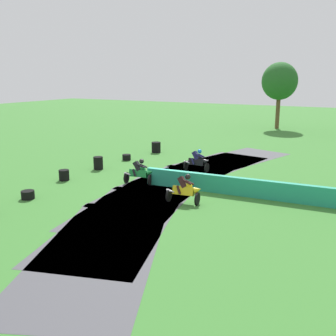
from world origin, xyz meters
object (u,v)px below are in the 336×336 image
at_px(motorcycle_lead_black, 198,161).
at_px(tire_stack_far, 64,175).
at_px(tire_stack_extra_a, 28,195).
at_px(tire_stack_near, 156,147).
at_px(motorcycle_chase_green, 140,172).
at_px(motorcycle_trailing_yellow, 185,189).
at_px(tire_stack_mid_a, 127,157).
at_px(traffic_cone, 299,186).
at_px(tire_stack_mid_b, 98,163).

distance_m(motorcycle_lead_black, tire_stack_far, 7.98).
bearing_deg(tire_stack_extra_a, tire_stack_near, 91.96).
xyz_separation_m(motorcycle_chase_green, motorcycle_trailing_yellow, (3.61, -1.78, -0.01)).
height_order(motorcycle_trailing_yellow, tire_stack_far, motorcycle_trailing_yellow).
bearing_deg(tire_stack_mid_a, traffic_cone, -9.27).
bearing_deg(motorcycle_chase_green, traffic_cone, 19.50).
xyz_separation_m(motorcycle_trailing_yellow, tire_stack_extra_a, (-6.89, -3.05, -0.44)).
height_order(motorcycle_chase_green, tire_stack_mid_b, motorcycle_chase_green).
bearing_deg(traffic_cone, tire_stack_mid_b, -174.47).
xyz_separation_m(motorcycle_lead_black, tire_stack_far, (-5.74, -5.53, -0.36)).
relative_size(tire_stack_mid_b, traffic_cone, 1.82).
bearing_deg(tire_stack_near, tire_stack_extra_a, -88.04).
xyz_separation_m(motorcycle_lead_black, tire_stack_mid_b, (-5.72, -2.48, -0.26)).
bearing_deg(motorcycle_trailing_yellow, tire_stack_mid_b, 156.22).
distance_m(motorcycle_trailing_yellow, tire_stack_mid_a, 10.14).
relative_size(tire_stack_mid_a, tire_stack_mid_b, 0.73).
height_order(motorcycle_lead_black, traffic_cone, motorcycle_lead_black).
xyz_separation_m(motorcycle_chase_green, tire_stack_extra_a, (-3.28, -4.84, -0.46)).
relative_size(motorcycle_lead_black, motorcycle_chase_green, 1.00).
bearing_deg(motorcycle_trailing_yellow, traffic_cone, 46.93).
height_order(tire_stack_far, traffic_cone, tire_stack_far).
xyz_separation_m(tire_stack_near, tire_stack_far, (-0.43, -9.58, -0.10)).
bearing_deg(tire_stack_mid_a, tire_stack_extra_a, -84.93).
bearing_deg(traffic_cone, motorcycle_chase_green, -160.50).
bearing_deg(tire_stack_near, tire_stack_mid_a, -96.77).
xyz_separation_m(motorcycle_chase_green, tire_stack_mid_b, (-4.13, 1.63, -0.26)).
bearing_deg(tire_stack_mid_a, tire_stack_mid_b, -90.10).
height_order(motorcycle_trailing_yellow, traffic_cone, motorcycle_trailing_yellow).
bearing_deg(tire_stack_extra_a, motorcycle_trailing_yellow, 23.93).
xyz_separation_m(tire_stack_mid_b, tire_stack_extra_a, (0.86, -6.47, -0.20)).
distance_m(tire_stack_near, tire_stack_extra_a, 13.01).
bearing_deg(motorcycle_lead_black, motorcycle_chase_green, -111.17).
distance_m(tire_stack_mid_a, tire_stack_far, 6.17).
relative_size(tire_stack_mid_a, tire_stack_extra_a, 0.93).
height_order(tire_stack_mid_a, tire_stack_mid_b, tire_stack_mid_b).
height_order(motorcycle_lead_black, tire_stack_extra_a, motorcycle_lead_black).
bearing_deg(motorcycle_chase_green, tire_stack_mid_a, 130.97).
height_order(motorcycle_chase_green, tire_stack_near, motorcycle_chase_green).
distance_m(motorcycle_trailing_yellow, tire_stack_extra_a, 7.55).
height_order(motorcycle_trailing_yellow, tire_stack_mid_a, motorcycle_trailing_yellow).
bearing_deg(tire_stack_extra_a, tire_stack_far, 104.34).
distance_m(motorcycle_lead_black, tire_stack_extra_a, 10.19).
bearing_deg(tire_stack_mid_b, tire_stack_far, -90.35).
height_order(tire_stack_near, tire_stack_far, tire_stack_near).
xyz_separation_m(motorcycle_trailing_yellow, tire_stack_far, (-7.76, 0.36, -0.34)).
height_order(tire_stack_near, tire_stack_mid_a, tire_stack_near).
height_order(motorcycle_chase_green, tire_stack_extra_a, motorcycle_chase_green).
relative_size(tire_stack_mid_b, tire_stack_extra_a, 1.27).
bearing_deg(traffic_cone, tire_stack_extra_a, -145.65).
xyz_separation_m(tire_stack_mid_a, tire_stack_far, (-0.02, -6.17, 0.10)).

